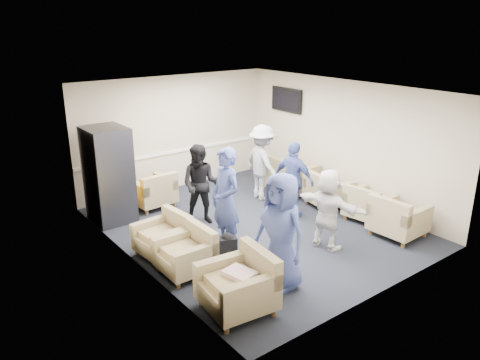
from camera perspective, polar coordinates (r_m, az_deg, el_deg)
floor at (r=9.34m, az=1.76°, el=-5.68°), size 6.00×6.00×0.00m
ceiling at (r=8.58m, az=1.94°, el=10.96°), size 6.00×6.00×0.00m
back_wall at (r=11.27m, az=-7.85°, el=5.73°), size 5.00×0.02×2.70m
front_wall at (r=6.93m, az=17.68°, el=-3.46°), size 5.00×0.02×2.70m
left_wall at (r=7.61m, az=-12.94°, el=-1.03°), size 0.02×6.00×2.70m
right_wall at (r=10.57m, az=12.47°, el=4.57°), size 0.02×6.00×2.70m
chair_rail at (r=11.36m, az=-7.70°, el=3.50°), size 4.98×0.04×0.06m
tv at (r=11.60m, az=5.69°, el=9.69°), size 0.10×1.00×0.58m
armchair_left_near at (r=6.68m, az=0.09°, el=-12.85°), size 1.02×1.02×0.73m
armchair_left_mid at (r=7.65m, az=-6.34°, el=-9.02°), size 0.80×0.80×0.63m
armchair_left_far at (r=8.25m, az=-9.14°, el=-6.98°), size 0.85×0.85×0.63m
armchair_right_near at (r=9.26m, az=18.58°, el=-4.58°), size 0.90×0.90×0.70m
armchair_right_midnear at (r=9.84m, az=15.27°, el=-3.03°), size 0.91×0.91×0.64m
armchair_right_midfar at (r=10.37m, az=10.54°, el=-1.45°), size 0.97×0.97×0.67m
armchair_right_far at (r=11.05m, az=6.13°, el=0.27°), size 0.99×0.99×0.75m
armchair_corner at (r=10.35m, az=-10.53°, el=-1.47°), size 0.90×0.90×0.68m
vending_machine at (r=9.68m, az=-15.72°, el=0.63°), size 0.78×0.91×1.93m
backpack at (r=7.99m, az=-1.51°, el=-8.06°), size 0.35×0.31×0.51m
pillow at (r=6.59m, az=-0.05°, el=-11.53°), size 0.40×0.48×0.12m
person_front_left at (r=7.00m, az=5.00°, el=-6.30°), size 0.68×0.95×1.82m
person_mid_left at (r=8.09m, az=-1.77°, el=-2.48°), size 0.46×0.69×1.87m
person_back_left at (r=9.26m, az=-4.82°, el=-0.57°), size 0.99×0.99×1.62m
person_back_right at (r=10.51m, az=2.75°, el=2.13°), size 0.75×1.17×1.71m
person_mid_right at (r=9.60m, az=6.54°, el=0.01°), size 0.60×1.00×1.59m
person_front_right at (r=8.38m, az=10.67°, el=-3.48°), size 0.67×1.42×1.48m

